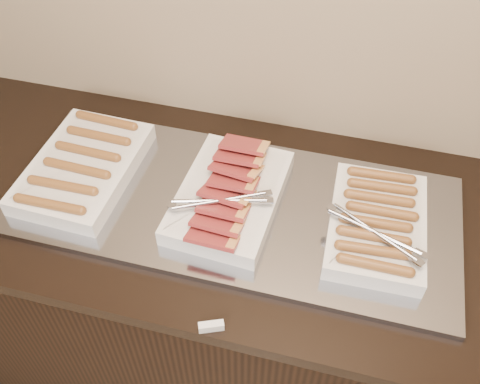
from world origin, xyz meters
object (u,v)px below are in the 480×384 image
counter (233,294)px  dish_right (377,224)px  dish_center (229,195)px  dish_left (83,167)px  warming_tray (232,205)px

counter → dish_right: size_ratio=5.70×
dish_center → dish_right: bearing=3.4°
dish_right → dish_left: bearing=178.2°
dish_left → counter: bearing=1.9°
dish_center → dish_right: size_ratio=1.12×
dish_left → dish_center: dish_center is taller
dish_center → counter: bearing=44.3°
warming_tray → dish_left: dish_left is taller
dish_left → dish_center: size_ratio=1.01×
dish_left → dish_center: (0.42, -0.00, 0.00)m
dish_center → dish_right: (0.39, -0.00, 0.00)m
warming_tray → dish_right: 0.38m
dish_left → dish_right: 0.81m
counter → dish_left: (-0.43, -0.00, 0.50)m
dish_left → dish_center: 0.42m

